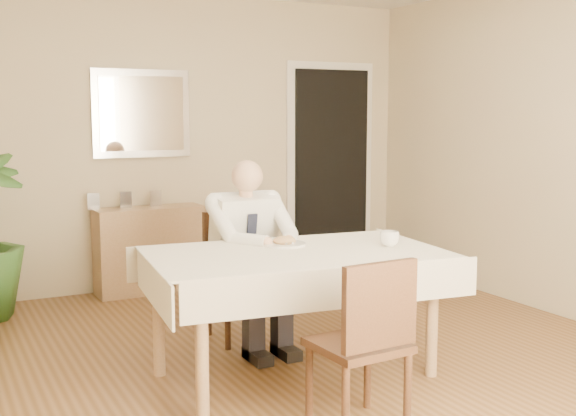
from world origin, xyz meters
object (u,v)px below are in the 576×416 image
seated_man (254,245)px  sideboard (150,250)px  chair_near (367,336)px  dining_table (295,266)px  coffee_mug (390,239)px  chair_far (237,267)px

seated_man → sideboard: (-0.19, 1.79, -0.32)m
chair_near → sideboard: chair_near is taller
dining_table → sideboard: (-0.19, 2.38, -0.30)m
chair_near → coffee_mug: chair_near is taller
dining_table → sideboard: bearing=100.6°
seated_man → sideboard: bearing=95.9°
seated_man → chair_near: bearing=-92.1°
sideboard → chair_near: bearing=-89.2°
chair_far → seated_man: 0.35m
chair_far → sideboard: size_ratio=0.94×
chair_near → seated_man: seated_man is taller
seated_man → coffee_mug: 0.93m
seated_man → sideboard: size_ratio=1.34×
dining_table → seated_man: size_ratio=1.46×
seated_man → chair_far: bearing=90.0°
chair_far → seated_man: size_ratio=0.70×
chair_far → chair_near: bearing=-93.6°
dining_table → sideboard: dining_table is taller
sideboard → dining_table: bearing=-87.1°
dining_table → seated_man: 0.59m
chair_far → chair_near: 1.73m
chair_far → sideboard: 1.52m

